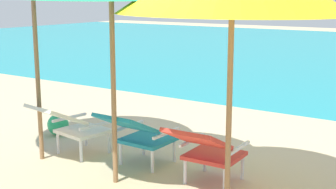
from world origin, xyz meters
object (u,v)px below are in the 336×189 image
Objects in this scene: lounge_chair_left at (71,124)px; lounge_chair_center at (138,133)px; lounge_chair_right at (207,148)px; beach_ball at (58,125)px.

lounge_chair_center is (0.87, 0.15, 0.00)m from lounge_chair_left.
lounge_chair_left is 0.88m from lounge_chair_center.
lounge_chair_left and lounge_chair_right have the same top height.
beach_ball is (-0.81, 0.55, -0.26)m from lounge_chair_left.
lounge_chair_center is at bearing -13.33° from beach_ball.
lounge_chair_center is 0.89m from lounge_chair_right.
lounge_chair_left is 1.06× the size of lounge_chair_right.
lounge_chair_right reaches higher than beach_ball.
lounge_chair_right is at bearing 3.02° from lounge_chair_left.
lounge_chair_left is at bearing -176.98° from lounge_chair_right.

